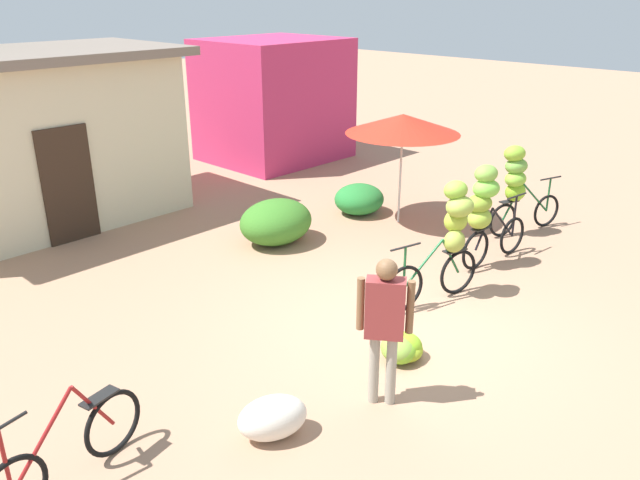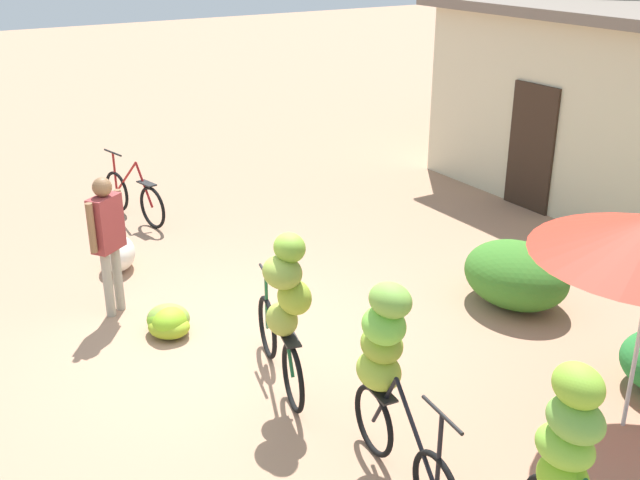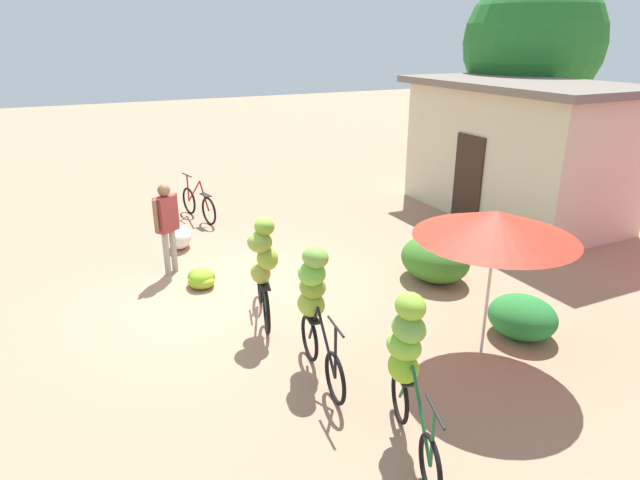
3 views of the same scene
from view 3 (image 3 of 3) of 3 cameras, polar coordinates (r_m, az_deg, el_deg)
name	(u,v)px [view 3 (image 3 of 3)]	position (r m, az deg, el deg)	size (l,w,h in m)	color
ground_plane	(238,296)	(9.36, -8.49, -5.73)	(60.00, 60.00, 0.00)	#A77D60
building_low	(516,149)	(13.87, 19.58, 8.87)	(5.52, 3.16, 3.13)	beige
tree_behind_building	(533,43)	(16.76, 21.17, 18.43)	(3.71, 3.71, 5.75)	brown
hedge_bush_front_left	(435,259)	(9.94, 11.80, -1.94)	(1.34, 1.11, 0.76)	#3A7725
hedge_bush_front_right	(522,317)	(8.51, 20.19, -7.45)	(1.00, 0.94, 0.59)	#267D35
market_umbrella	(496,225)	(7.25, 17.74, 1.54)	(2.07, 2.07, 2.04)	beige
bicycle_leftmost	(198,204)	(13.26, -12.45, 3.62)	(1.67, 0.40, 0.98)	black
bicycle_near_pile	(263,263)	(8.02, -5.93, -2.36)	(1.63, 0.57, 1.71)	black
bicycle_center_loaded	(314,297)	(6.99, -0.58, -5.95)	(1.60, 0.51, 1.66)	black
bicycle_by_shop	(408,356)	(5.90, 9.09, -11.79)	(1.61, 0.65, 1.63)	black
banana_pile_on_ground	(201,278)	(9.76, -12.17, -3.86)	(0.73, 0.66, 0.33)	#79BE2C
produce_sack	(180,238)	(11.57, -14.26, 0.24)	(0.70, 0.44, 0.44)	silver
person_vendor	(167,220)	(10.14, -15.57, 2.04)	(0.39, 0.49, 1.67)	gray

